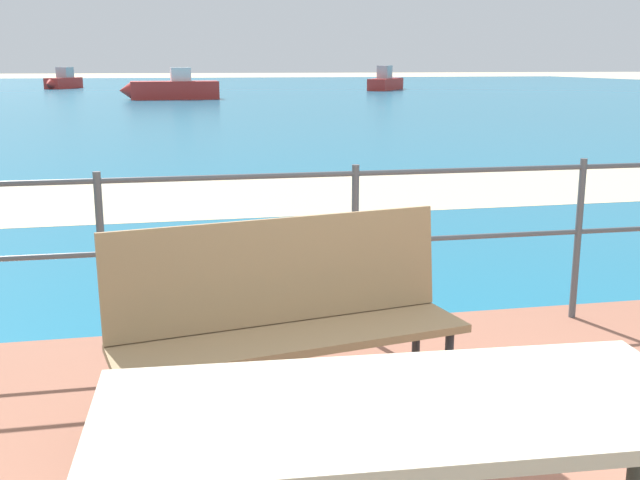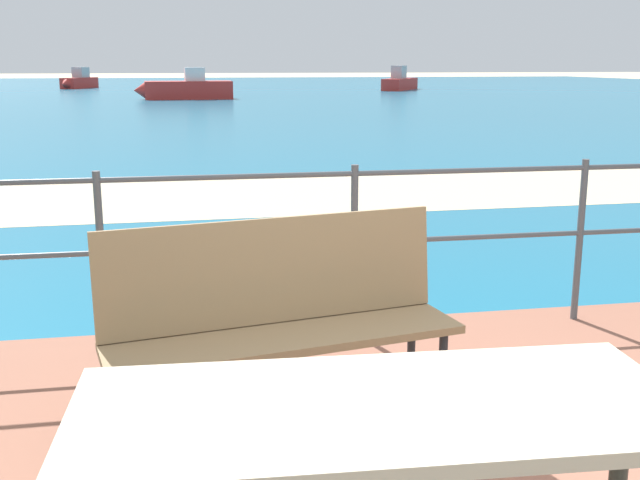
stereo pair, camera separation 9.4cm
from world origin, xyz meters
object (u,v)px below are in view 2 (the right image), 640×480
object	(u,v)px
boat_mid	(400,82)
boat_far	(79,81)
picnic_table	(379,473)
boat_near	(187,89)
park_bench	(279,308)

from	to	relation	value
boat_mid	boat_far	world-z (taller)	boat_mid
boat_mid	picnic_table	bearing A→B (deg)	-165.94
picnic_table	boat_near	size ratio (longest dim) A/B	0.37
boat_near	park_bench	bearing A→B (deg)	87.38
picnic_table	boat_far	xyz separation A→B (m)	(-6.78, 51.26, -0.17)
boat_near	boat_mid	world-z (taller)	boat_mid
boat_near	picnic_table	bearing A→B (deg)	87.51
boat_near	boat_far	world-z (taller)	boat_near
park_bench	boat_far	size ratio (longest dim) A/B	0.42
park_bench	boat_far	xyz separation A→B (m)	(-6.71, 49.81, -0.17)
boat_mid	boat_far	xyz separation A→B (m)	(-19.86, 6.48, 0.00)
boat_near	boat_far	size ratio (longest dim) A/B	1.16
park_bench	boat_near	xyz separation A→B (m)	(0.03, 33.50, -0.15)
boat_mid	boat_far	size ratio (longest dim) A/B	1.30
picnic_table	boat_mid	size ratio (longest dim) A/B	0.33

